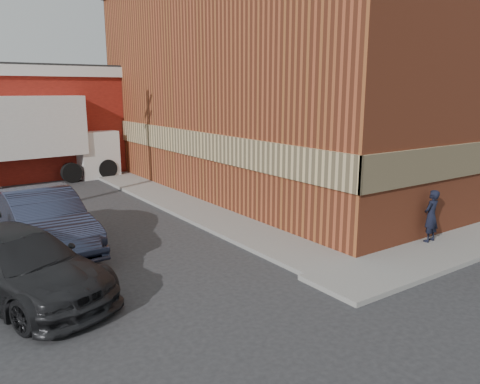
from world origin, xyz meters
TOP-DOWN VIEW (x-y plane):
  - ground at (0.00, 0.00)m, footprint 90.00×90.00m
  - brick_building at (8.50, 9.00)m, footprint 14.25×18.25m
  - sidewalk_west at (0.60, 9.00)m, footprint 1.80×18.00m
  - man at (4.28, -0.25)m, footprint 0.59×0.42m
  - sedan at (-4.90, 5.64)m, footprint 2.05×5.21m
  - suv_b at (-6.03, 2.68)m, footprint 3.66×5.41m
  - box_truck at (-3.20, 16.06)m, footprint 8.49×3.14m

SIDE VIEW (x-z plane):
  - ground at x=0.00m, z-range 0.00..0.00m
  - sidewalk_west at x=0.60m, z-range 0.00..0.12m
  - suv_b at x=-6.03m, z-range 0.00..1.45m
  - sedan at x=-4.90m, z-range 0.00..1.69m
  - man at x=4.28m, z-range 0.12..1.63m
  - box_truck at x=-3.20m, z-range 0.31..4.42m
  - brick_building at x=8.50m, z-range 0.00..9.36m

